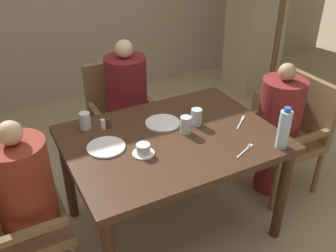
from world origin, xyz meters
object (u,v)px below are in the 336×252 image
object	(u,v)px
glass_tall_near	(186,125)
potted_palm	(280,23)
plate_main_right	(106,147)
chair_far_side	(122,112)
chair_right_side	(290,130)
plate_main_left	(163,123)
glass_tall_far	(196,117)
glass_tall_mid	(85,121)
chair_left_side	(4,222)
diner_in_right_chair	(277,129)
teacup_with_saucer	(143,150)
water_bottle	(284,129)
diner_in_left_chair	(28,205)
diner_in_far_chair	(128,109)

from	to	relation	value
glass_tall_near	potted_palm	bearing A→B (deg)	30.70
plate_main_right	chair_far_side	bearing A→B (deg)	63.27
chair_right_side	plate_main_left	size ratio (longest dim) A/B	3.94
potted_palm	glass_tall_far	distance (m)	1.74
potted_palm	glass_tall_mid	distance (m)	2.24
chair_left_side	diner_in_right_chair	distance (m)	1.96
potted_palm	plate_main_left	world-z (taller)	potted_palm
glass_tall_mid	teacup_with_saucer	bearing A→B (deg)	-64.65
chair_far_side	glass_tall_far	world-z (taller)	chair_far_side
chair_right_side	glass_tall_mid	size ratio (longest dim) A/B	8.11
chair_far_side	chair_right_side	distance (m)	1.37
chair_right_side	water_bottle	size ratio (longest dim) A/B	3.44
diner_in_left_chair	glass_tall_mid	bearing A→B (deg)	37.07
chair_left_side	glass_tall_near	distance (m)	1.19
diner_in_right_chair	plate_main_right	bearing A→B (deg)	177.08
diner_in_far_chair	glass_tall_far	world-z (taller)	diner_in_far_chair
chair_left_side	glass_tall_far	xyz separation A→B (m)	(1.27, 0.06, 0.31)
diner_in_left_chair	water_bottle	bearing A→B (deg)	-15.95
chair_left_side	glass_tall_mid	size ratio (longest dim) A/B	8.11
chair_right_side	glass_tall_far	size ratio (longest dim) A/B	8.11
plate_main_left	chair_right_side	bearing A→B (deg)	-9.26
diner_in_far_chair	glass_tall_near	distance (m)	0.78
diner_in_far_chair	glass_tall_mid	xyz separation A→B (m)	(-0.45, -0.39, 0.21)
glass_tall_far	chair_left_side	bearing A→B (deg)	-177.50
chair_left_side	water_bottle	bearing A→B (deg)	-14.60
chair_far_side	diner_in_far_chair	world-z (taller)	diner_in_far_chair
diner_in_left_chair	glass_tall_far	xyz separation A→B (m)	(1.13, 0.06, 0.25)
glass_tall_mid	glass_tall_far	size ratio (longest dim) A/B	1.00
water_bottle	diner_in_right_chair	bearing A→B (deg)	47.06
diner_in_left_chair	glass_tall_mid	size ratio (longest dim) A/B	9.82
plate_main_left	water_bottle	distance (m)	0.78
plate_main_left	glass_tall_near	distance (m)	0.19
diner_in_far_chair	chair_right_side	size ratio (longest dim) A/B	1.28
water_bottle	chair_right_side	bearing A→B (deg)	38.22
water_bottle	chair_far_side	bearing A→B (deg)	112.21
diner_in_far_chair	glass_tall_mid	size ratio (longest dim) A/B	10.40
diner_in_right_chair	chair_left_side	bearing A→B (deg)	-180.00
chair_far_side	glass_tall_near	bearing A→B (deg)	-83.43
diner_in_far_chair	glass_tall_mid	world-z (taller)	diner_in_far_chair
diner_in_right_chair	glass_tall_near	xyz separation A→B (m)	(-0.81, -0.00, 0.26)
diner_in_far_chair	chair_right_side	distance (m)	1.29
diner_in_far_chair	glass_tall_mid	distance (m)	0.63
diner_in_left_chair	plate_main_left	xyz separation A→B (m)	(0.93, 0.17, 0.19)
diner_in_left_chair	glass_tall_near	distance (m)	1.04
plate_main_left	water_bottle	bearing A→B (deg)	-48.85
potted_palm	teacup_with_saucer	world-z (taller)	potted_palm
diner_in_far_chair	diner_in_right_chair	xyz separation A→B (m)	(0.91, -0.74, -0.05)
water_bottle	glass_tall_near	world-z (taller)	water_bottle
diner_in_left_chair	chair_far_side	xyz separation A→B (m)	(0.91, 0.88, -0.06)
plate_main_right	chair_right_side	bearing A→B (deg)	-2.64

